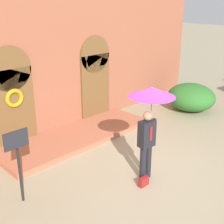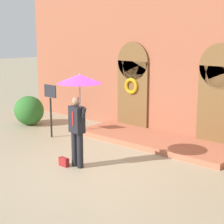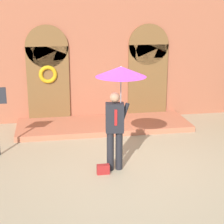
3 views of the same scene
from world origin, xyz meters
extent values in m
plane|color=tan|center=(0.00, 0.00, 0.00)|extent=(80.00, 80.00, 0.00)
cube|color=#9E563D|center=(0.00, 4.20, 2.80)|extent=(14.00, 0.50, 5.60)
cube|color=brown|center=(-1.60, 3.91, 1.20)|extent=(1.30, 0.08, 2.40)
cylinder|color=brown|center=(-1.60, 3.91, 2.40)|extent=(1.30, 0.08, 1.30)
cube|color=brown|center=(1.60, 3.91, 1.20)|extent=(1.30, 0.08, 2.40)
cylinder|color=brown|center=(1.60, 3.91, 2.40)|extent=(1.30, 0.08, 1.30)
torus|color=#C69314|center=(-1.60, 3.84, 1.55)|extent=(0.56, 0.12, 0.56)
cube|color=#B56346|center=(0.00, 3.05, 0.08)|extent=(5.20, 1.80, 0.16)
cylinder|color=black|center=(-0.32, 0.01, 0.45)|extent=(0.16, 0.16, 0.90)
cylinder|color=black|center=(-0.12, 0.01, 0.45)|extent=(0.16, 0.16, 0.90)
cube|color=black|center=(-0.22, 0.01, 1.23)|extent=(0.43, 0.29, 0.66)
cube|color=#A51919|center=(-0.22, -0.12, 1.27)|extent=(0.06, 0.02, 0.36)
sphere|color=#A87A5B|center=(-0.22, 0.01, 1.69)|extent=(0.22, 0.22, 0.22)
cylinder|color=black|center=(0.00, 0.01, 1.33)|extent=(0.22, 0.09, 0.46)
cylinder|color=gray|center=(-0.09, 0.01, 1.65)|extent=(0.02, 0.02, 0.98)
cone|color=#992893|center=(-0.09, 0.01, 2.25)|extent=(1.10, 1.10, 0.22)
cone|color=white|center=(-0.09, 0.01, 2.27)|extent=(0.61, 0.61, 0.20)
cube|color=maroon|center=(-0.51, -0.19, 0.11)|extent=(0.28, 0.12, 0.22)
camera|label=1|loc=(-5.60, -4.28, 4.38)|focal=50.00mm
camera|label=2|loc=(6.46, -6.11, 3.28)|focal=60.00mm
camera|label=3|loc=(-1.66, -7.71, 3.62)|focal=60.00mm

